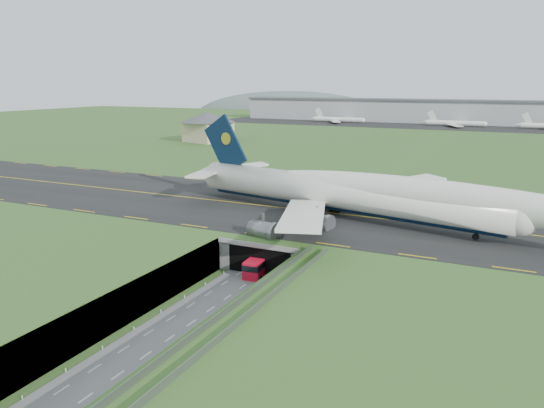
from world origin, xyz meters
The scene contains 10 objects.
ground centered at (0.00, 0.00, 0.00)m, with size 900.00×900.00×0.00m, color #345F26.
airfield_deck centered at (0.00, 0.00, 3.00)m, with size 800.00×800.00×6.00m, color gray.
trench_road centered at (0.00, -7.50, 0.10)m, with size 12.00×75.00×0.20m, color slate.
taxiway centered at (0.00, 33.00, 6.09)m, with size 800.00×44.00×0.18m, color black.
tunnel_portal centered at (0.00, 16.71, 3.33)m, with size 17.00×22.30×6.00m.
guideway centered at (11.00, -19.11, 5.32)m, with size 3.00×53.00×7.05m.
jumbo_jet centered at (13.42, 29.48, 11.50)m, with size 95.58×60.54×20.42m.
shuttle_tram centered at (-0.39, 8.36, 1.74)m, with size 3.64×8.00×3.16m.
service_building centered at (-92.06, 137.82, 14.09)m, with size 30.59×30.59×13.66m.
cargo_terminal centered at (-0.07, 299.41, 13.96)m, with size 320.00×67.00×15.60m.
Camera 1 is at (39.65, -69.83, 33.12)m, focal length 35.00 mm.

